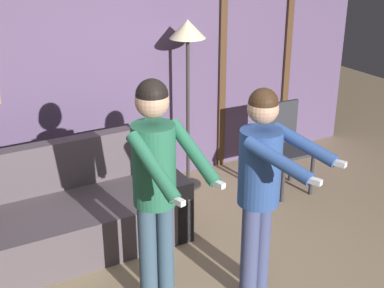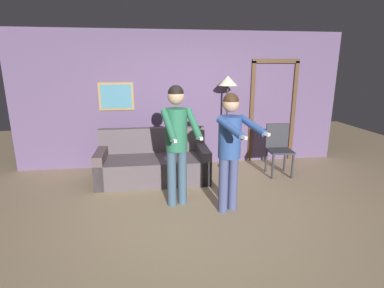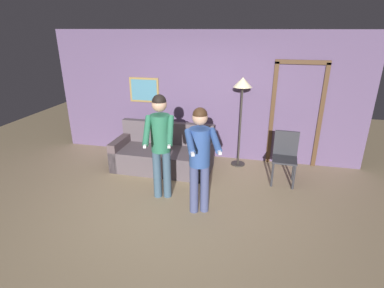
{
  "view_description": "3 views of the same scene",
  "coord_description": "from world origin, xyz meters",
  "px_view_note": "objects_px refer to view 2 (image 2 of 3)",
  "views": [
    {
      "loc": [
        -1.71,
        -2.69,
        2.63
      ],
      "look_at": [
        -0.05,
        0.23,
        1.23
      ],
      "focal_mm": 50.0,
      "sensor_mm": 36.0,
      "label": 1
    },
    {
      "loc": [
        -0.69,
        -3.71,
        1.97
      ],
      "look_at": [
        -0.12,
        0.09,
        0.95
      ],
      "focal_mm": 28.0,
      "sensor_mm": 36.0,
      "label": 2
    },
    {
      "loc": [
        1.13,
        -3.85,
        2.62
      ],
      "look_at": [
        0.25,
        -0.01,
        1.09
      ],
      "focal_mm": 28.0,
      "sensor_mm": 36.0,
      "label": 3
    }
  ],
  "objects_px": {
    "person_standing_right": "(230,143)",
    "couch": "(153,164)",
    "torchiere_lamp": "(228,91)",
    "dining_chair_distant": "(278,146)",
    "person_standing_left": "(177,135)"
  },
  "relations": [
    {
      "from": "torchiere_lamp",
      "to": "person_standing_right",
      "type": "height_order",
      "value": "torchiere_lamp"
    },
    {
      "from": "torchiere_lamp",
      "to": "dining_chair_distant",
      "type": "height_order",
      "value": "torchiere_lamp"
    },
    {
      "from": "person_standing_right",
      "to": "couch",
      "type": "bearing_deg",
      "value": 126.74
    },
    {
      "from": "dining_chair_distant",
      "to": "torchiere_lamp",
      "type": "bearing_deg",
      "value": 147.89
    },
    {
      "from": "couch",
      "to": "torchiere_lamp",
      "type": "distance_m",
      "value": 1.95
    },
    {
      "from": "torchiere_lamp",
      "to": "dining_chair_distant",
      "type": "relative_size",
      "value": 1.91
    },
    {
      "from": "person_standing_left",
      "to": "person_standing_right",
      "type": "distance_m",
      "value": 0.74
    },
    {
      "from": "torchiere_lamp",
      "to": "dining_chair_distant",
      "type": "xyz_separation_m",
      "value": [
        0.85,
        -0.53,
        -0.97
      ]
    },
    {
      "from": "couch",
      "to": "dining_chair_distant",
      "type": "bearing_deg",
      "value": -0.8
    },
    {
      "from": "couch",
      "to": "person_standing_left",
      "type": "bearing_deg",
      "value": -73.06
    },
    {
      "from": "couch",
      "to": "dining_chair_distant",
      "type": "distance_m",
      "value": 2.3
    },
    {
      "from": "torchiere_lamp",
      "to": "dining_chair_distant",
      "type": "distance_m",
      "value": 1.39
    },
    {
      "from": "person_standing_left",
      "to": "person_standing_right",
      "type": "bearing_deg",
      "value": -23.11
    },
    {
      "from": "torchiere_lamp",
      "to": "person_standing_right",
      "type": "relative_size",
      "value": 1.09
    },
    {
      "from": "couch",
      "to": "person_standing_left",
      "type": "distance_m",
      "value": 1.33
    }
  ]
}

